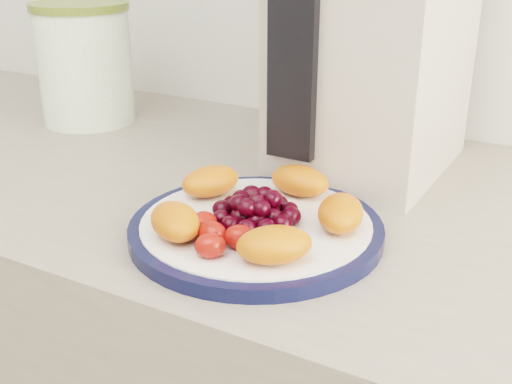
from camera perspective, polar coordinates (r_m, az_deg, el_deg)
The scene contains 7 objects.
plate_rim at distance 0.67m, azimuth 0.00°, elevation -3.34°, with size 0.27×0.27×0.01m, color #0D1335.
plate_face at distance 0.67m, azimuth 0.00°, elevation -3.27°, with size 0.24×0.24×0.02m, color white.
canister at distance 1.09m, azimuth -14.93°, elevation 10.68°, with size 0.15×0.15×0.18m, color #417414.
canister_lid at distance 1.07m, azimuth -15.46°, elevation 15.65°, with size 0.15×0.15×0.01m, color olive.
appliance_body at distance 0.84m, azimuth 10.70°, elevation 12.97°, with size 0.19×0.27×0.33m, color #BBB1A3.
appliance_panel at distance 0.73m, azimuth 3.35°, elevation 12.30°, with size 0.06×0.02×0.25m, color black.
fruit_plate at distance 0.66m, azimuth -0.04°, elevation -1.54°, with size 0.23×0.22×0.03m.
Camera 1 is at (0.39, 0.54, 1.20)m, focal length 45.00 mm.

